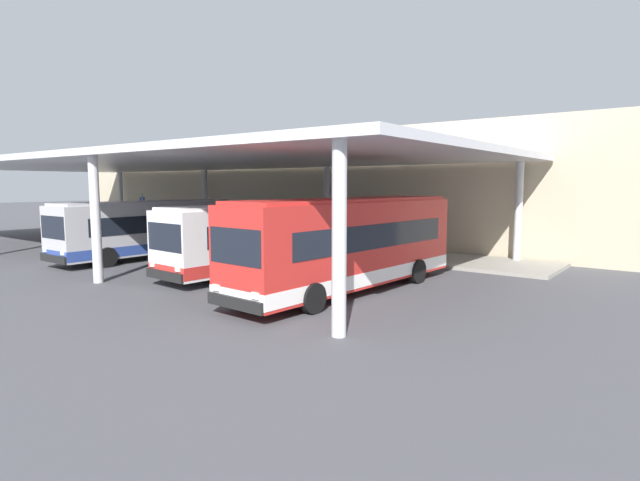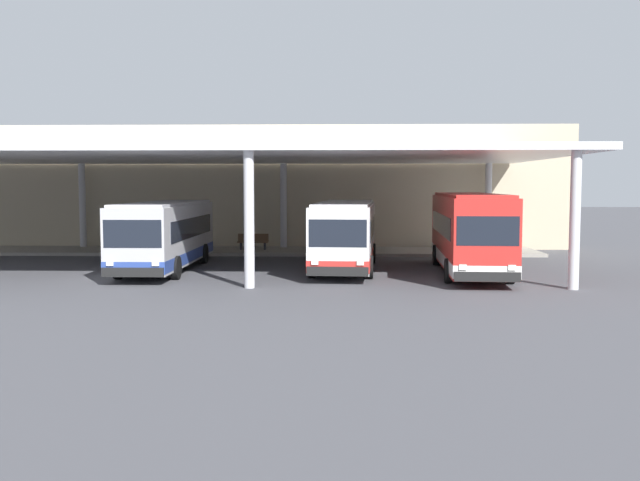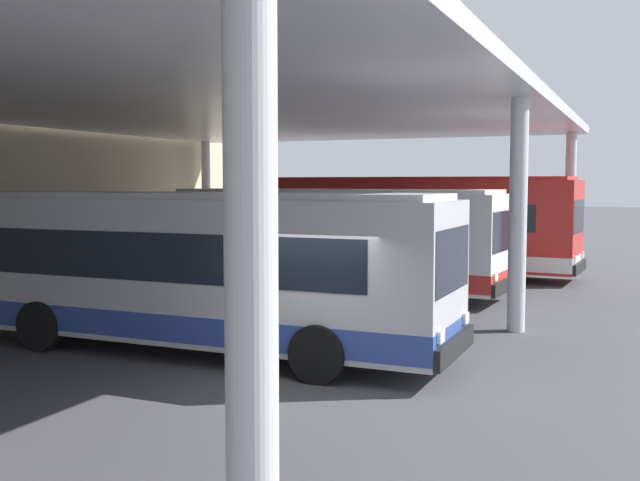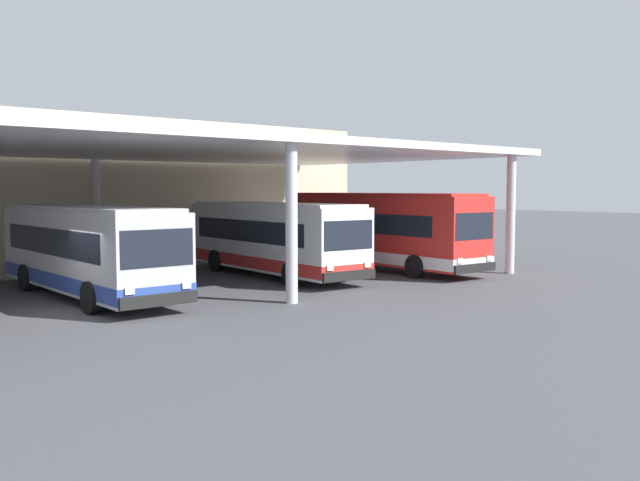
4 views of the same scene
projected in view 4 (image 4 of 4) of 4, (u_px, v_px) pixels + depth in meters
name	position (u px, v px, depth m)	size (l,w,h in m)	color
ground_plane	(78.00, 315.00, 20.51)	(200.00, 200.00, 0.00)	#47474C
canopy_shelter	(16.00, 145.00, 24.29)	(40.00, 17.00, 5.55)	silver
bus_nearest_bay	(88.00, 250.00, 23.70)	(2.74, 10.53, 3.17)	#B7B7BC
bus_second_bay	(273.00, 238.00, 29.49)	(3.18, 10.67, 3.17)	white
bus_middle_bay	(381.00, 230.00, 32.23)	(3.14, 11.45, 3.57)	red
bench_waiting	(78.00, 255.00, 32.35)	(1.80, 0.45, 0.92)	brown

